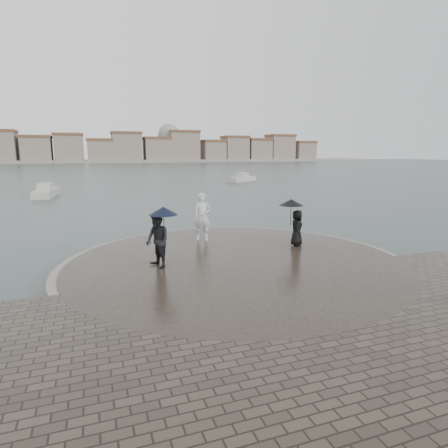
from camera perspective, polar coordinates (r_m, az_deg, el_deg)
name	(u,v)px	position (r m, az deg, el deg)	size (l,w,h in m)	color
ground	(282,306)	(10.71, 8.88, -12.24)	(400.00, 400.00, 0.00)	#2B3835
kerb_ring	(236,265)	(13.64, 1.85, -6.30)	(12.50, 12.50, 0.32)	gray
quay_tip	(236,265)	(13.63, 1.85, -6.21)	(11.90, 11.90, 0.36)	#2D261E
statue	(202,217)	(16.45, -3.31, 1.11)	(0.76, 0.50, 2.09)	silver
visitor_left	(159,235)	(12.70, -9.93, -1.63)	(1.23, 1.14, 2.04)	black
visitor_right	(295,219)	(15.68, 10.76, 0.70)	(1.13, 1.04, 1.95)	black
far_skyline	(84,149)	(169.34, -20.55, 10.61)	(260.00, 20.00, 37.00)	gray
boats	(165,184)	(46.47, -9.06, 5.99)	(29.00, 16.62, 1.50)	#B8B2A5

